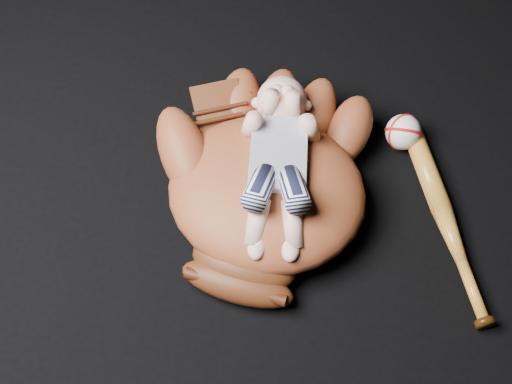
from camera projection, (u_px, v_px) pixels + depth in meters
baseball_glove at (267, 186)px, 1.37m from camera, size 0.60×0.65×0.17m
newborn_baby at (278, 166)px, 1.33m from camera, size 0.18×0.38×0.15m
baseball_bat at (446, 220)px, 1.41m from camera, size 0.15×0.45×0.04m
baseball at (403, 132)px, 1.50m from camera, size 0.09×0.09×0.08m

